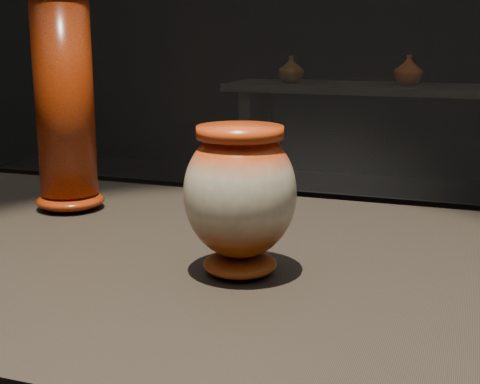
# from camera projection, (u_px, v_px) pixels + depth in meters

# --- Properties ---
(main_vase) EXTENTS (0.19, 0.19, 0.20)m
(main_vase) POSITION_uv_depth(u_px,v_px,m) (240.00, 195.00, 0.88)
(main_vase) COLOR #742F0A
(main_vase) RESTS_ON display_plinth
(tall_vase) EXTENTS (0.14, 0.14, 0.40)m
(tall_vase) POSITION_uv_depth(u_px,v_px,m) (65.00, 106.00, 1.20)
(tall_vase) COLOR #B4340C
(tall_vase) RESTS_ON display_plinth
(back_shelf) EXTENTS (2.00, 0.60, 0.90)m
(back_shelf) POSITION_uv_depth(u_px,v_px,m) (377.00, 125.00, 4.42)
(back_shelf) COLOR black
(back_shelf) RESTS_ON ground
(back_vase_left) EXTENTS (0.24, 0.24, 0.18)m
(back_vase_left) POSITION_uv_depth(u_px,v_px,m) (291.00, 70.00, 4.47)
(back_vase_left) COLOR brown
(back_vase_left) RESTS_ON back_shelf
(back_vase_mid) EXTENTS (0.25, 0.25, 0.19)m
(back_vase_mid) POSITION_uv_depth(u_px,v_px,m) (408.00, 70.00, 4.27)
(back_vase_mid) COLOR #742F0A
(back_vase_mid) RESTS_ON back_shelf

